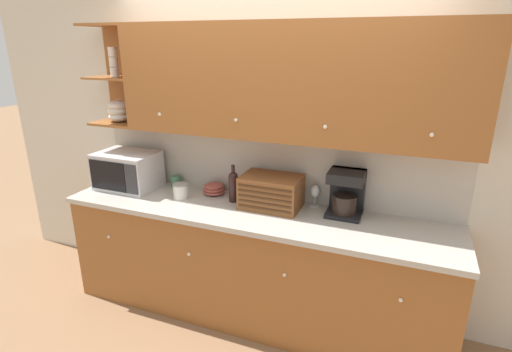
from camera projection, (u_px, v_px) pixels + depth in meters
The scene contains 13 objects.
ground_plane at pixel (265, 292), 3.56m from camera, with size 24.00×24.00×0.00m, color #896647.
wall_back at pixel (268, 150), 3.17m from camera, with size 5.36×0.06×2.60m.
counter_unit at pixel (252, 263), 3.14m from camera, with size 2.98×0.65×0.92m.
backsplash_panel at pixel (266, 165), 3.17m from camera, with size 2.96×0.01×0.53m.
upper_cabinets at pixel (281, 82), 2.77m from camera, with size 2.96×0.34×0.80m.
microwave at pixel (128, 170), 3.40m from camera, with size 0.50×0.37×0.31m.
mug at pixel (176, 181), 3.46m from camera, with size 0.09×0.08×0.10m.
storage_canister at pixel (181, 191), 3.20m from camera, with size 0.12×0.12×0.12m.
bowl_stack_on_counter at pixel (214, 189), 3.29m from camera, with size 0.18×0.18×0.09m.
wine_bottle at pixel (233, 185), 3.11m from camera, with size 0.07×0.07×0.30m.
bread_box at pixel (271, 192), 3.00m from camera, with size 0.44×0.30×0.25m.
wine_glass at pixel (315, 192), 3.02m from camera, with size 0.07×0.07×0.17m.
coffee_maker at pixel (346, 193), 2.86m from camera, with size 0.25×0.23×0.34m.
Camera 1 is at (1.06, -2.85, 2.12)m, focal length 28.00 mm.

